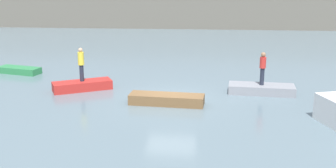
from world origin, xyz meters
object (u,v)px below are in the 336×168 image
Objects in this scene: rowboat_red at (82,86)px; person_red_shirt at (263,67)px; rowboat_grey at (261,89)px; rowboat_brown at (167,99)px; rowboat_green at (19,70)px; person_yellow_shirt at (81,63)px.

rowboat_red is 9.60m from person_red_shirt.
rowboat_red is 0.92× the size of rowboat_grey.
rowboat_green is at bearing 155.16° from rowboat_brown.
rowboat_grey is (14.61, -3.35, 0.03)m from rowboat_green.
rowboat_green is 1.58× the size of person_red_shirt.
rowboat_green is 14.99m from rowboat_grey.
rowboat_brown is 5.43m from person_red_shirt.
rowboat_brown is at bearing -149.48° from rowboat_grey.
rowboat_brown is 5.36m from person_yellow_shirt.
rowboat_brown is 1.06× the size of rowboat_grey.
person_red_shirt is (14.61, -3.35, 1.24)m from rowboat_green.
rowboat_brown is 1.98× the size of person_yellow_shirt.
person_yellow_shirt is at bearing -174.17° from rowboat_grey.
rowboat_brown is at bearing -51.59° from rowboat_red.
rowboat_brown is at bearing -15.43° from rowboat_green.
rowboat_red is 1.80× the size of person_red_shirt.
person_red_shirt is at bearing 0.00° from rowboat_grey.
person_yellow_shirt reaches higher than rowboat_grey.
rowboat_red reaches higher than rowboat_grey.
rowboat_green is 0.81× the size of rowboat_grey.
rowboat_red is 0.87× the size of rowboat_brown.
rowboat_red is 1.25m from person_yellow_shirt.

